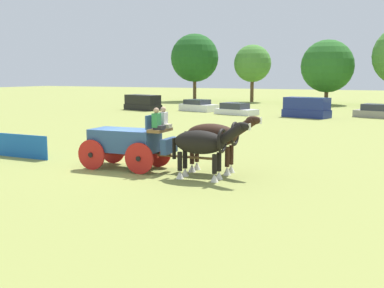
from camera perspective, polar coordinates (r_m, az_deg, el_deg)
ground_plane at (r=19.50m, az=-8.20°, el=-2.96°), size 220.00×220.00×0.00m
show_wagon at (r=19.22m, az=-7.80°, el=0.33°), size 5.76×1.91×2.58m
draft_horse_near at (r=18.26m, az=2.85°, el=0.86°), size 3.16×1.07×2.30m
draft_horse_off at (r=17.06m, az=1.38°, el=-0.00°), size 3.03×1.02×2.19m
parked_vehicle_a at (r=51.73m, az=-6.09°, el=5.07°), size 4.67×2.84×1.67m
parked_vehicle_b at (r=50.02m, az=0.76°, el=4.68°), size 4.38×2.95×1.23m
parked_vehicle_c at (r=45.83m, az=5.39°, el=4.24°), size 4.46×2.85×1.14m
parked_vehicle_d at (r=43.67m, az=13.88°, el=4.35°), size 4.46×2.79×1.82m
parked_vehicle_e at (r=45.43m, az=22.09°, el=3.67°), size 4.83×2.90×1.23m
tree_a at (r=69.24m, az=0.33°, el=10.52°), size 7.00×7.00×9.83m
tree_b at (r=67.78m, az=7.43°, el=9.77°), size 5.30×5.30×8.13m
tree_c at (r=63.80m, az=16.30°, el=9.16°), size 6.84×6.84×8.41m
sponsor_banner at (r=23.11m, az=-20.28°, el=-0.24°), size 3.20×0.11×1.10m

